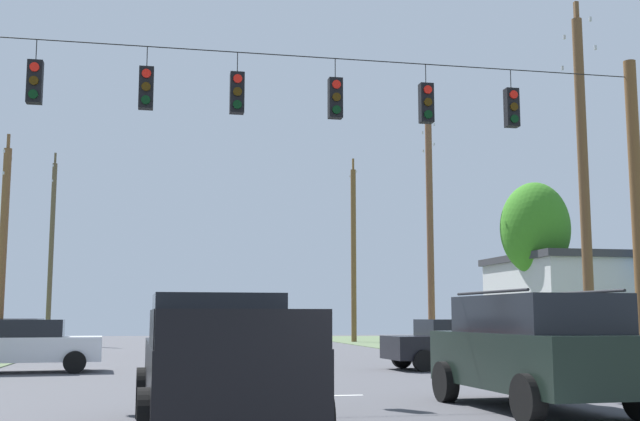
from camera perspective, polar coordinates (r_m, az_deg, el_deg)
The scene contains 16 objects.
lane_dash_0 at distance 16.57m, azimuth -1.21°, elevation -13.19°, with size 0.15×2.50×0.01m, color white.
lane_dash_1 at distance 23.47m, azimuth -4.23°, elevation -11.52°, with size 0.15×2.50×0.01m, color white.
lane_dash_2 at distance 29.55m, azimuth -5.70°, elevation -10.69°, with size 0.15×2.50×0.01m, color white.
overhead_signal_span at distance 17.97m, azimuth -2.35°, elevation 2.18°, with size 17.78×0.31×8.02m.
pickup_truck at distance 11.62m, azimuth -7.26°, elevation -10.76°, with size 2.42×5.46×1.95m.
suv_black at distance 14.50m, azimuth 15.11°, elevation -9.55°, with size 2.36×4.87×2.05m.
distant_car_crossing_white at distance 24.93m, azimuth -20.41°, elevation -9.04°, with size 4.43×2.28×1.52m.
distant_car_oncoming at distance 25.17m, azimuth 9.68°, elevation -9.38°, with size 4.41×2.24×1.52m.
distant_car_far_parked at distance 34.34m, azimuth -20.81°, elevation -8.49°, with size 2.09×4.33×1.52m.
utility_pole_mid_right at distance 23.70m, azimuth 18.43°, elevation 1.96°, with size 0.29×1.95×10.74m.
utility_pole_far_right at distance 36.38m, azimuth 7.91°, elevation -1.41°, with size 0.31×1.72×11.12m.
utility_pole_near_left at distance 50.47m, azimuth 2.43°, elevation -3.04°, with size 0.33×1.89×11.70m.
utility_pole_distant_right at distance 35.59m, azimuth -21.82°, elevation -2.35°, with size 0.33×1.71×9.28m.
utility_pole_distant_left at distance 49.40m, azimuth -18.74°, elevation -2.52°, with size 0.28×1.76×11.32m.
tree_roadside_far_right at distance 34.37m, azimuth 15.20°, elevation -1.33°, with size 2.89×2.89×7.20m.
roadside_store at distance 37.12m, azimuth 20.47°, elevation -6.34°, with size 9.75×7.88×4.39m.
Camera 1 is at (-2.86, -8.03, 1.62)m, focal length 44.54 mm.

